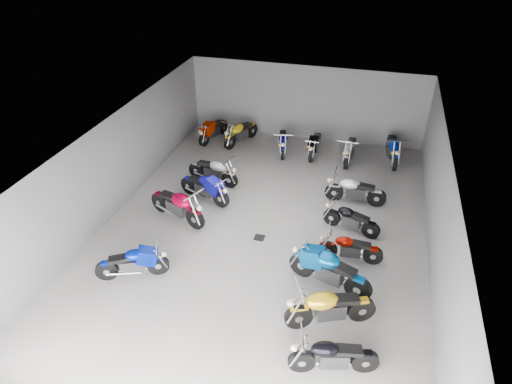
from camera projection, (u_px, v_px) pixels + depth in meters
ground at (263, 228)px, 14.54m from camera, size 14.00×14.00×0.00m
wall_back at (306, 103)px, 19.38m from camera, size 10.00×0.10×3.20m
wall_left at (115, 164)px, 14.81m from camera, size 0.10×14.00×3.20m
wall_right at (439, 211)px, 12.55m from camera, size 0.10×14.00×3.20m
ceiling at (265, 137)px, 12.81m from camera, size 10.00×14.00×0.04m
drain_grate at (259, 238)px, 14.13m from camera, size 0.32×0.32×0.01m
motorcycle_left_b at (133, 263)px, 12.42m from camera, size 1.87×0.95×0.88m
motorcycle_left_d at (178, 205)px, 14.66m from camera, size 2.19×1.00×1.01m
motorcycle_left_e at (205, 187)px, 15.67m from camera, size 2.03×0.86×0.93m
motorcycle_left_f at (213, 171)px, 16.67m from camera, size 2.05×0.64×0.91m
motorcycle_right_a at (333, 356)px, 9.86m from camera, size 1.96×0.66×0.88m
motorcycle_right_b at (330, 307)px, 10.96m from camera, size 2.14×1.08×1.00m
motorcycle_right_c at (329, 270)px, 12.05m from camera, size 2.31×0.91×1.05m
motorcycle_right_d at (350, 248)px, 13.01m from camera, size 1.86×0.39×0.82m
motorcycle_right_e at (351, 219)px, 14.20m from camera, size 1.82×0.64×0.82m
motorcycle_right_f at (355, 190)px, 15.53m from camera, size 2.08×0.41×0.91m
motorcycle_back_a at (213, 130)px, 19.72m from camera, size 0.66×1.98×0.89m
motorcycle_back_b at (240, 132)px, 19.45m from camera, size 0.93×2.00×0.93m
motorcycle_back_c at (283, 141)px, 18.77m from camera, size 0.58×1.97×0.88m
motorcycle_back_d at (315, 144)px, 18.57m from camera, size 0.40×1.99×0.88m
motorcycle_back_e at (350, 149)px, 18.12m from camera, size 0.44×2.09×0.92m
motorcycle_back_f at (393, 149)px, 18.07m from camera, size 0.54×2.27×1.00m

